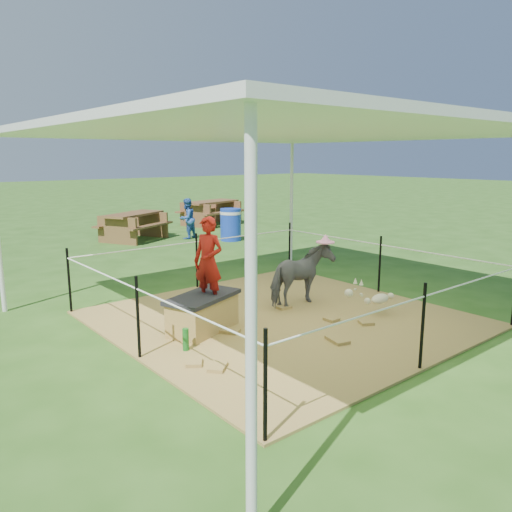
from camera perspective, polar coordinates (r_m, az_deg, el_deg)
ground at (r=7.29m, az=3.02°, el=-7.29°), size 90.00×90.00×0.00m
hay_patch at (r=7.28m, az=3.03°, el=-7.18°), size 4.60×4.60×0.03m
canopy_tent at (r=6.91m, az=3.26°, el=14.36°), size 6.30×6.30×2.90m
rope_fence at (r=7.11m, az=3.08°, el=-2.37°), size 4.54×4.54×1.00m
straw_bale at (r=6.73m, az=-6.07°, el=-6.69°), size 1.10×0.81×0.44m
dark_cloth at (r=6.66m, az=-6.11°, el=-4.66°), size 1.18×0.88×0.05m
woman at (r=6.58m, az=-5.49°, el=0.22°), size 0.42×0.50×1.19m
green_bottle at (r=6.12m, az=-8.04°, el=-9.42°), size 0.10×0.10×0.27m
pony at (r=7.77m, az=5.21°, el=-2.26°), size 1.17×0.62×0.95m
pink_hat at (r=7.66m, az=5.29°, el=1.68°), size 0.29×0.29×0.14m
foal at (r=7.58m, az=13.99°, el=-4.56°), size 1.00×0.63×0.52m
trash_barrel at (r=13.97m, az=-2.91°, el=3.61°), size 0.65×0.65×0.89m
picnic_table_near at (r=14.43m, az=-13.78°, el=3.29°), size 2.24×2.01×0.77m
picnic_table_far at (r=17.22m, az=-5.15°, el=4.93°), size 2.25×1.83×0.83m
distant_person at (r=14.37m, az=-7.88°, el=4.25°), size 0.67×0.60×1.15m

